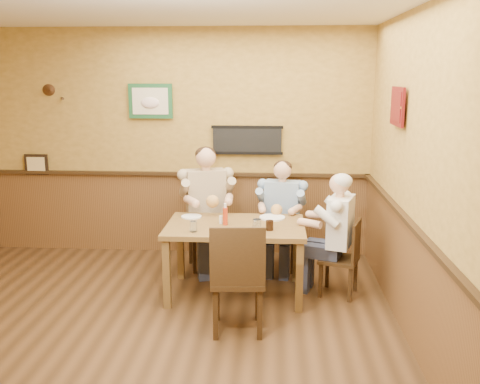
% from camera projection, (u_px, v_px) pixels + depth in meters
% --- Properties ---
extents(room, '(5.02, 5.03, 2.81)m').
position_uv_depth(room, '(128.00, 145.00, 4.32)').
color(room, '#34200F').
rests_on(room, ground).
extents(dining_table, '(1.40, 0.90, 0.75)m').
position_uv_depth(dining_table, '(235.00, 233.00, 5.45)').
color(dining_table, brown).
rests_on(dining_table, ground).
extents(chair_back_left, '(0.52, 0.52, 0.90)m').
position_uv_depth(chair_back_left, '(206.00, 230.00, 6.26)').
color(chair_back_left, '#362411').
rests_on(chair_back_left, ground).
extents(chair_back_right, '(0.43, 0.43, 0.81)m').
position_uv_depth(chair_back_right, '(282.00, 235.00, 6.23)').
color(chair_back_right, '#362411').
rests_on(chair_back_right, ground).
extents(chair_right_end, '(0.47, 0.47, 0.80)m').
position_uv_depth(chair_right_end, '(339.00, 257.00, 5.49)').
color(chair_right_end, '#362411').
rests_on(chair_right_end, ground).
extents(chair_near_side, '(0.50, 0.50, 1.01)m').
position_uv_depth(chair_near_side, '(238.00, 276.00, 4.70)').
color(chair_near_side, '#362411').
rests_on(chair_near_side, ground).
extents(diner_tan_shirt, '(0.74, 0.74, 1.29)m').
position_uv_depth(diner_tan_shirt, '(206.00, 214.00, 6.22)').
color(diner_tan_shirt, tan).
rests_on(diner_tan_shirt, ground).
extents(diner_blue_polo, '(0.62, 0.62, 1.16)m').
position_uv_depth(diner_blue_polo, '(282.00, 221.00, 6.20)').
color(diner_blue_polo, '#809CC0').
rests_on(diner_blue_polo, ground).
extents(diner_white_elder, '(0.67, 0.67, 1.15)m').
position_uv_depth(diner_white_elder, '(340.00, 241.00, 5.45)').
color(diner_white_elder, silver).
rests_on(diner_white_elder, ground).
extents(water_glass_left, '(0.09, 0.09, 0.10)m').
position_uv_depth(water_glass_left, '(193.00, 226.00, 5.17)').
color(water_glass_left, white).
rests_on(water_glass_left, dining_table).
extents(water_glass_mid, '(0.09, 0.09, 0.13)m').
position_uv_depth(water_glass_mid, '(257.00, 226.00, 5.16)').
color(water_glass_mid, silver).
rests_on(water_glass_mid, dining_table).
extents(cola_tumbler, '(0.09, 0.09, 0.10)m').
position_uv_depth(cola_tumbler, '(270.00, 225.00, 5.22)').
color(cola_tumbler, black).
rests_on(cola_tumbler, dining_table).
extents(hot_sauce_bottle, '(0.06, 0.06, 0.20)m').
position_uv_depth(hot_sauce_bottle, '(225.00, 215.00, 5.39)').
color(hot_sauce_bottle, '#B93313').
rests_on(hot_sauce_bottle, dining_table).
extents(salt_shaker, '(0.03, 0.03, 0.08)m').
position_uv_depth(salt_shaker, '(221.00, 220.00, 5.44)').
color(salt_shaker, white).
rests_on(salt_shaker, dining_table).
extents(pepper_shaker, '(0.04, 0.04, 0.08)m').
position_uv_depth(pepper_shaker, '(225.00, 219.00, 5.46)').
color(pepper_shaker, black).
rests_on(pepper_shaker, dining_table).
extents(plate_far_left, '(0.23, 0.23, 0.01)m').
position_uv_depth(plate_far_left, '(191.00, 217.00, 5.70)').
color(plate_far_left, silver).
rests_on(plate_far_left, dining_table).
extents(plate_far_right, '(0.31, 0.31, 0.02)m').
position_uv_depth(plate_far_right, '(272.00, 217.00, 5.66)').
color(plate_far_right, white).
rests_on(plate_far_right, dining_table).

